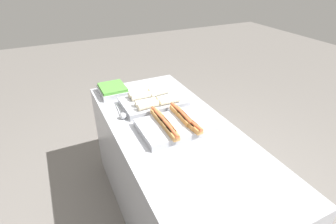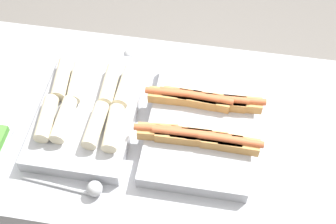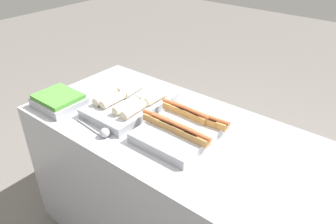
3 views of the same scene
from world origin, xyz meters
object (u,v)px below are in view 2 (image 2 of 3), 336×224
serving_spoon_near (88,188)px  tray_hotdogs (201,124)px  serving_spoon_far (126,55)px  tray_wraps (88,109)px

serving_spoon_near → tray_hotdogs: bearing=42.3°
serving_spoon_near → serving_spoon_far: same height
tray_hotdogs → tray_wraps: size_ratio=0.98×
tray_hotdogs → tray_wraps: (-0.38, 0.00, -0.00)m
tray_wraps → serving_spoon_near: size_ratio=1.88×
tray_hotdogs → serving_spoon_near: (-0.30, -0.28, -0.02)m
tray_wraps → tray_hotdogs: bearing=-0.0°
tray_wraps → serving_spoon_far: bearing=76.7°
tray_wraps → serving_spoon_far: tray_wraps is taller
tray_hotdogs → serving_spoon_far: 0.42m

